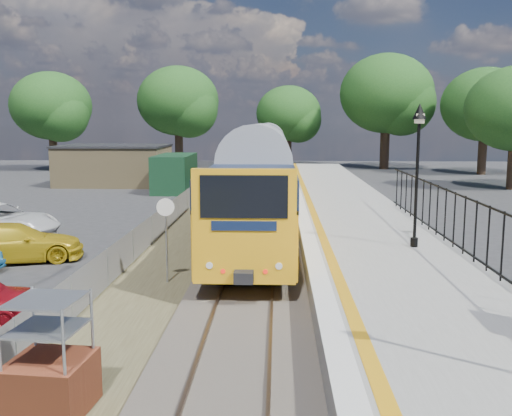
# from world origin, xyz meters

# --- Properties ---
(ground) EXTENTS (120.00, 120.00, 0.00)m
(ground) POSITION_xyz_m (0.00, 0.00, 0.00)
(ground) COLOR #2D2D30
(ground) RESTS_ON ground
(track_bed) EXTENTS (5.90, 80.00, 0.29)m
(track_bed) POSITION_xyz_m (-0.47, 9.67, 0.09)
(track_bed) COLOR #473F38
(track_bed) RESTS_ON ground
(platform) EXTENTS (5.00, 70.00, 0.90)m
(platform) POSITION_xyz_m (4.20, 8.00, 0.45)
(platform) COLOR gray
(platform) RESTS_ON ground
(platform_edge) EXTENTS (0.90, 70.00, 0.01)m
(platform_edge) POSITION_xyz_m (2.14, 8.00, 0.90)
(platform_edge) COLOR silver
(platform_edge) RESTS_ON platform
(victorian_lamp_north) EXTENTS (0.44, 0.44, 4.60)m
(victorian_lamp_north) POSITION_xyz_m (5.30, 6.00, 4.30)
(victorian_lamp_north) COLOR black
(victorian_lamp_north) RESTS_ON platform
(palisade_fence) EXTENTS (0.12, 26.00, 2.00)m
(palisade_fence) POSITION_xyz_m (6.55, 2.24, 1.84)
(palisade_fence) COLOR black
(palisade_fence) RESTS_ON platform
(wire_fence) EXTENTS (0.06, 52.00, 1.20)m
(wire_fence) POSITION_xyz_m (-4.20, 12.00, 0.60)
(wire_fence) COLOR #999EA3
(wire_fence) RESTS_ON ground
(outbuilding) EXTENTS (10.80, 10.10, 3.12)m
(outbuilding) POSITION_xyz_m (-10.91, 31.21, 1.52)
(outbuilding) COLOR #958054
(outbuilding) RESTS_ON ground
(tree_line) EXTENTS (56.80, 43.80, 11.88)m
(tree_line) POSITION_xyz_m (1.40, 42.00, 6.61)
(tree_line) COLOR #332319
(tree_line) RESTS_ON ground
(train) EXTENTS (2.82, 40.83, 3.51)m
(train) POSITION_xyz_m (0.00, 22.48, 2.34)
(train) COLOR orange
(train) RESTS_ON ground
(brick_plinth) EXTENTS (1.39, 1.39, 2.06)m
(brick_plinth) POSITION_xyz_m (-2.96, -3.40, 0.99)
(brick_plinth) COLOR brown
(brick_plinth) RESTS_ON ground
(speed_sign) EXTENTS (0.52, 0.17, 2.66)m
(speed_sign) POSITION_xyz_m (-2.50, 4.43, 1.79)
(speed_sign) COLOR #999EA3
(speed_sign) RESTS_ON ground
(car_yellow) EXTENTS (5.07, 3.31, 1.37)m
(car_yellow) POSITION_xyz_m (-8.47, 7.07, 0.68)
(car_yellow) COLOR gold
(car_yellow) RESTS_ON ground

